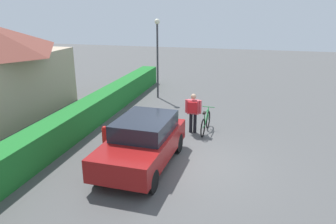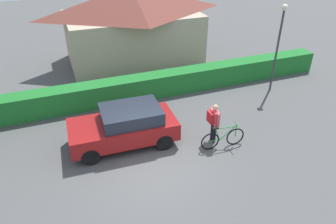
% 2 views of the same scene
% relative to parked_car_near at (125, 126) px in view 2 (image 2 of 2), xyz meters
% --- Properties ---
extents(ground_plane, '(60.00, 60.00, 0.00)m').
position_rel_parked_car_near_xyz_m(ground_plane, '(0.49, -1.56, -0.79)').
color(ground_plane, '#4D4D4D').
extents(hedge_row, '(21.65, 0.90, 1.06)m').
position_rel_parked_car_near_xyz_m(hedge_row, '(0.49, 3.34, -0.26)').
color(hedge_row, '#1E6E29').
rests_on(hedge_row, ground).
extents(house_distant, '(7.74, 4.66, 4.26)m').
position_rel_parked_car_near_xyz_m(house_distant, '(2.59, 8.04, 1.39)').
color(house_distant, tan).
rests_on(house_distant, ground).
extents(parked_car_near, '(3.98, 1.95, 1.50)m').
position_rel_parked_car_near_xyz_m(parked_car_near, '(0.00, 0.00, 0.00)').
color(parked_car_near, maroon).
rests_on(parked_car_near, ground).
extents(bicycle, '(1.74, 0.50, 0.94)m').
position_rel_parked_car_near_xyz_m(bicycle, '(3.29, -1.50, -0.40)').
color(bicycle, black).
rests_on(bicycle, ground).
extents(person_rider, '(0.35, 0.65, 1.58)m').
position_rel_parked_car_near_xyz_m(person_rider, '(3.12, -1.02, 0.16)').
color(person_rider, black).
rests_on(person_rider, ground).
extents(street_lamp, '(0.28, 0.28, 4.17)m').
position_rel_parked_car_near_xyz_m(street_lamp, '(7.82, 1.77, 1.91)').
color(street_lamp, '#38383D').
rests_on(street_lamp, ground).
extents(fire_hydrant, '(0.20, 0.20, 0.81)m').
position_rel_parked_car_near_xyz_m(fire_hydrant, '(0.94, 1.72, -0.38)').
color(fire_hydrant, red).
rests_on(fire_hydrant, ground).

